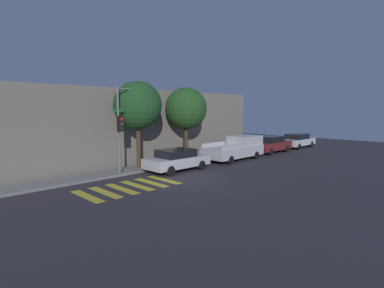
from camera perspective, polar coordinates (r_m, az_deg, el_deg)
The scene contains 11 objects.
ground_plane at distance 16.61m, azimuth -1.29°, elevation -6.81°, with size 60.00×60.00×0.00m, color #2D2B30.
sidewalk at distance 19.70m, azimuth -9.62°, elevation -4.57°, with size 26.00×1.83×0.14m, color slate.
building_row at distance 23.03m, azimuth -15.98°, elevation 3.27°, with size 26.00×6.00×5.25m, color slate.
crosswalk at distance 15.36m, azimuth -11.82°, elevation -8.05°, with size 4.90×2.60×0.00m.
traffic_light_pole at distance 17.88m, azimuth -12.41°, elevation 5.08°, with size 2.51×0.56×5.18m.
sedan_near_corner at distance 18.83m, azimuth -2.89°, elevation -2.98°, with size 4.22×1.88×1.38m.
pickup_truck at distance 23.37m, azimuth 8.45°, elevation -0.78°, with size 5.20×2.13×1.79m.
sedan_middle at distance 27.64m, azimuth 14.78°, elevation -0.04°, with size 4.55×1.79×1.50m.
sedan_far_end at distance 32.21m, azimuth 19.44°, elevation 0.65°, with size 4.58×1.83×1.43m.
tree_near_corner at distance 19.22m, azimuth -10.29°, elevation 7.20°, with size 3.03×3.03×5.63m.
tree_midblock at distance 21.89m, azimuth -1.16°, elevation 6.73°, with size 3.04×3.04×5.45m.
Camera 1 is at (-11.16, -11.68, 3.83)m, focal length 28.00 mm.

